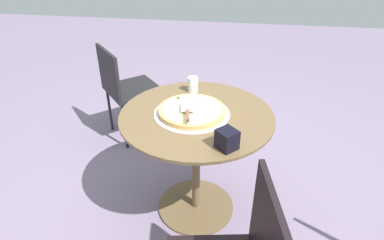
{
  "coord_description": "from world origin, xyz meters",
  "views": [
    {
      "loc": [
        1.61,
        0.22,
        1.7
      ],
      "look_at": [
        -0.0,
        -0.03,
        0.71
      ],
      "focal_mm": 30.37,
      "sensor_mm": 36.0,
      "label": 1
    }
  ],
  "objects_px": {
    "pizza_on_tray": "(192,111)",
    "patio_chair_far": "(125,86)",
    "napkin_dispenser": "(227,139)",
    "drinking_cup": "(193,84)",
    "patio_table": "(196,143)",
    "pizza_server": "(188,111)"
  },
  "relations": [
    {
      "from": "patio_chair_far",
      "to": "drinking_cup",
      "type": "bearing_deg",
      "value": 52.37
    },
    {
      "from": "patio_table",
      "to": "napkin_dispenser",
      "type": "height_order",
      "value": "napkin_dispenser"
    },
    {
      "from": "patio_table",
      "to": "drinking_cup",
      "type": "height_order",
      "value": "drinking_cup"
    },
    {
      "from": "napkin_dispenser",
      "to": "drinking_cup",
      "type": "bearing_deg",
      "value": 158.41
    },
    {
      "from": "drinking_cup",
      "to": "napkin_dispenser",
      "type": "xyz_separation_m",
      "value": [
        0.6,
        0.26,
        0.0
      ]
    },
    {
      "from": "napkin_dispenser",
      "to": "patio_chair_far",
      "type": "distance_m",
      "value": 1.48
    },
    {
      "from": "napkin_dispenser",
      "to": "pizza_server",
      "type": "bearing_deg",
      "value": -179.56
    },
    {
      "from": "drinking_cup",
      "to": "patio_chair_far",
      "type": "distance_m",
      "value": 0.9
    },
    {
      "from": "drinking_cup",
      "to": "patio_chair_far",
      "type": "height_order",
      "value": "drinking_cup"
    },
    {
      "from": "patio_table",
      "to": "pizza_on_tray",
      "type": "bearing_deg",
      "value": -98.03
    },
    {
      "from": "pizza_on_tray",
      "to": "napkin_dispenser",
      "type": "bearing_deg",
      "value": 35.15
    },
    {
      "from": "pizza_server",
      "to": "napkin_dispenser",
      "type": "relative_size",
      "value": 2.13
    },
    {
      "from": "pizza_on_tray",
      "to": "patio_chair_far",
      "type": "xyz_separation_m",
      "value": [
        -0.81,
        -0.71,
        -0.26
      ]
    },
    {
      "from": "pizza_server",
      "to": "napkin_dispenser",
      "type": "xyz_separation_m",
      "value": [
        0.23,
        0.23,
        -0.01
      ]
    },
    {
      "from": "pizza_server",
      "to": "drinking_cup",
      "type": "xyz_separation_m",
      "value": [
        -0.37,
        -0.03,
        -0.01
      ]
    },
    {
      "from": "pizza_on_tray",
      "to": "patio_table",
      "type": "bearing_deg",
      "value": 81.97
    },
    {
      "from": "pizza_server",
      "to": "pizza_on_tray",
      "type": "bearing_deg",
      "value": 173.48
    },
    {
      "from": "pizza_on_tray",
      "to": "drinking_cup",
      "type": "height_order",
      "value": "drinking_cup"
    },
    {
      "from": "napkin_dispenser",
      "to": "pizza_on_tray",
      "type": "bearing_deg",
      "value": 170.36
    },
    {
      "from": "pizza_on_tray",
      "to": "pizza_server",
      "type": "relative_size",
      "value": 2.05
    },
    {
      "from": "drinking_cup",
      "to": "napkin_dispenser",
      "type": "relative_size",
      "value": 0.97
    },
    {
      "from": "pizza_on_tray",
      "to": "patio_chair_far",
      "type": "bearing_deg",
      "value": -138.7
    }
  ]
}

